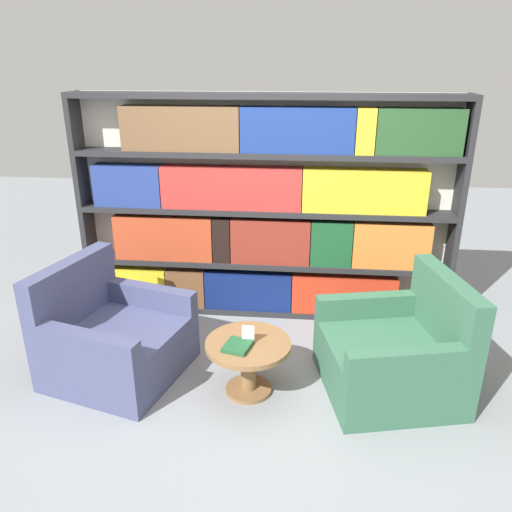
# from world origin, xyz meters

# --- Properties ---
(ground_plane) EXTENTS (14.00, 14.00, 0.00)m
(ground_plane) POSITION_xyz_m (0.00, 0.00, 0.00)
(ground_plane) COLOR gray
(bookshelf) EXTENTS (3.54, 0.30, 2.11)m
(bookshelf) POSITION_xyz_m (-0.00, 1.43, 1.04)
(bookshelf) COLOR silver
(bookshelf) RESTS_ON ground_plane
(armchair_left) EXTENTS (1.16, 1.17, 0.92)m
(armchair_left) POSITION_xyz_m (-1.12, 0.25, 0.29)
(armchair_left) COLOR #42476B
(armchair_left) RESTS_ON ground_plane
(armchair_right) EXTENTS (1.13, 1.13, 0.92)m
(armchair_right) POSITION_xyz_m (1.10, 0.25, 0.29)
(armchair_right) COLOR #336047
(armchair_right) RESTS_ON ground_plane
(coffee_table) EXTENTS (0.64, 0.64, 0.43)m
(coffee_table) POSITION_xyz_m (-0.01, 0.09, 0.31)
(coffee_table) COLOR brown
(coffee_table) RESTS_ON ground_plane
(table_sign) EXTENTS (0.09, 0.06, 0.14)m
(table_sign) POSITION_xyz_m (-0.01, 0.09, 0.49)
(table_sign) COLOR black
(table_sign) RESTS_ON coffee_table
(stray_book) EXTENTS (0.23, 0.24, 0.03)m
(stray_book) POSITION_xyz_m (-0.08, 0.01, 0.45)
(stray_book) COLOR #1E512D
(stray_book) RESTS_ON coffee_table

